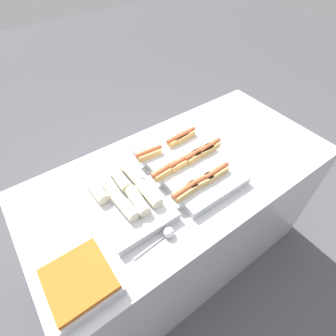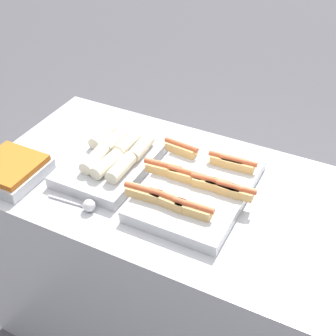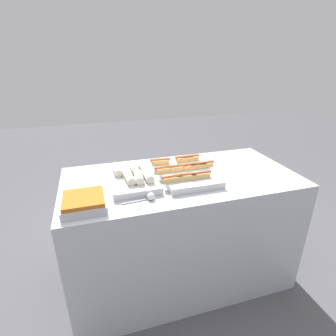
{
  "view_description": "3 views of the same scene",
  "coord_description": "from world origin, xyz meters",
  "px_view_note": "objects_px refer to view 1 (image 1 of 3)",
  "views": [
    {
      "loc": [
        -0.63,
        -0.74,
        1.98
      ],
      "look_at": [
        -0.1,
        0.0,
        1.02
      ],
      "focal_mm": 28.0,
      "sensor_mm": 36.0,
      "label": 1
    },
    {
      "loc": [
        0.55,
        -1.29,
        2.14
      ],
      "look_at": [
        -0.1,
        0.0,
        1.02
      ],
      "focal_mm": 50.0,
      "sensor_mm": 36.0,
      "label": 2
    },
    {
      "loc": [
        -0.6,
        -1.65,
        1.77
      ],
      "look_at": [
        -0.1,
        0.0,
        1.02
      ],
      "focal_mm": 28.0,
      "sensor_mm": 36.0,
      "label": 3
    }
  ],
  "objects_px": {
    "serving_spoon_far": "(109,162)",
    "tray_hotdogs": "(188,163)",
    "serving_spoon_near": "(167,234)",
    "tray_wraps": "(124,196)",
    "tray_side_front": "(80,282)"
  },
  "relations": [
    {
      "from": "tray_hotdogs",
      "to": "tray_wraps",
      "type": "relative_size",
      "value": 1.16
    },
    {
      "from": "tray_side_front",
      "to": "serving_spoon_near",
      "type": "relative_size",
      "value": 1.22
    },
    {
      "from": "serving_spoon_far",
      "to": "serving_spoon_near",
      "type": "bearing_deg",
      "value": -90.36
    },
    {
      "from": "tray_wraps",
      "to": "serving_spoon_far",
      "type": "distance_m",
      "value": 0.27
    },
    {
      "from": "tray_wraps",
      "to": "serving_spoon_far",
      "type": "height_order",
      "value": "tray_wraps"
    },
    {
      "from": "serving_spoon_near",
      "to": "serving_spoon_far",
      "type": "xyz_separation_m",
      "value": [
        0.0,
        0.54,
        -0.0
      ]
    },
    {
      "from": "tray_hotdogs",
      "to": "serving_spoon_near",
      "type": "height_order",
      "value": "tray_hotdogs"
    },
    {
      "from": "tray_hotdogs",
      "to": "serving_spoon_far",
      "type": "relative_size",
      "value": 2.54
    },
    {
      "from": "tray_side_front",
      "to": "serving_spoon_far",
      "type": "relative_size",
      "value": 1.17
    },
    {
      "from": "tray_wraps",
      "to": "serving_spoon_near",
      "type": "height_order",
      "value": "tray_wraps"
    },
    {
      "from": "serving_spoon_near",
      "to": "serving_spoon_far",
      "type": "relative_size",
      "value": 0.96
    },
    {
      "from": "tray_hotdogs",
      "to": "serving_spoon_near",
      "type": "relative_size",
      "value": 2.65
    },
    {
      "from": "serving_spoon_far",
      "to": "tray_hotdogs",
      "type": "bearing_deg",
      "value": -39.47
    },
    {
      "from": "tray_hotdogs",
      "to": "serving_spoon_near",
      "type": "xyz_separation_m",
      "value": [
        -0.33,
        -0.27,
        -0.01
      ]
    },
    {
      "from": "serving_spoon_near",
      "to": "serving_spoon_far",
      "type": "bearing_deg",
      "value": 89.64
    }
  ]
}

